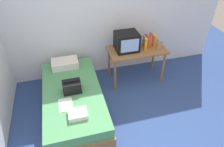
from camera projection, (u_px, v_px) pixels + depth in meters
ground_plane at (133, 137)px, 3.32m from camera, size 8.00×8.00×0.00m
wall_back at (103, 14)px, 4.08m from camera, size 5.20×0.10×2.60m
bed at (74, 101)px, 3.64m from camera, size 1.00×2.00×0.50m
desk at (137, 53)px, 4.18m from camera, size 1.16×0.60×0.73m
tv at (127, 42)px, 4.00m from camera, size 0.44×0.39×0.36m
water_bottle at (146, 45)px, 4.01m from camera, size 0.07×0.07×0.25m
book_row at (150, 40)px, 4.18m from camera, size 0.23×0.17×0.24m
picture_frame at (160, 45)px, 4.08m from camera, size 0.11×0.02×0.16m
pillow at (65, 63)px, 4.00m from camera, size 0.50×0.32×0.14m
handbag at (72, 87)px, 3.41m from camera, size 0.30×0.20×0.22m
magazine at (66, 105)px, 3.21m from camera, size 0.21×0.29×0.01m
remote_dark at (85, 113)px, 3.06m from camera, size 0.04×0.16×0.02m
remote_silver at (63, 87)px, 3.54m from camera, size 0.04×0.14×0.02m
folded_towel at (78, 114)px, 3.02m from camera, size 0.28×0.22×0.08m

